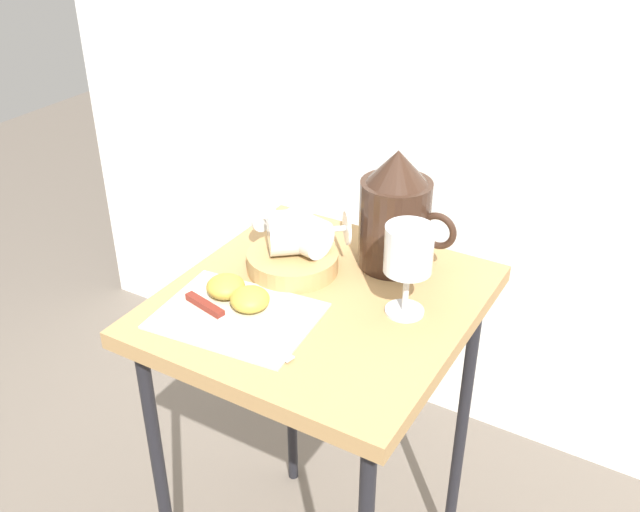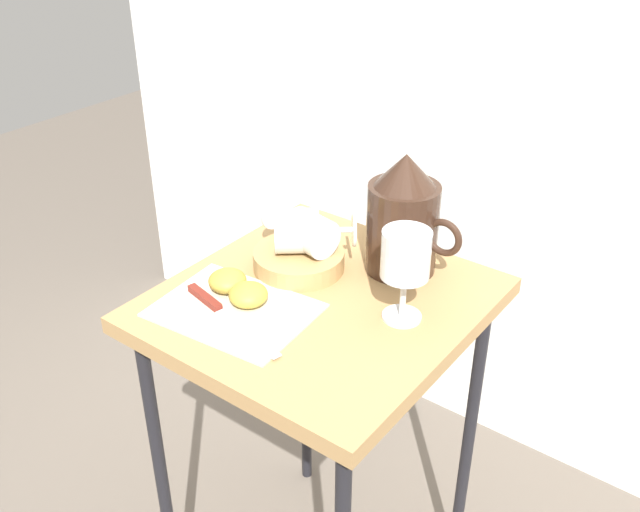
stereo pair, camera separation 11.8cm
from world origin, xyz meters
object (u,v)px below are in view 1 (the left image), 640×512
(wine_glass_tipped_far, at_px, (302,233))
(wine_glass_upright, at_px, (408,254))
(table, at_px, (320,335))
(wine_glass_tipped_near, at_px, (293,232))
(basket_tray, at_px, (293,261))
(knife, at_px, (221,316))
(pitcher, at_px, (395,220))
(apple_half_right, at_px, (250,299))
(apple_half_left, at_px, (226,286))

(wine_glass_tipped_far, bearing_deg, wine_glass_upright, -9.55)
(table, relative_size, wine_glass_tipped_near, 4.83)
(basket_tray, relative_size, knife, 0.68)
(wine_glass_upright, xyz_separation_m, wine_glass_tipped_far, (-0.22, 0.04, -0.04))
(table, relative_size, wine_glass_upright, 4.72)
(pitcher, height_order, knife, pitcher)
(apple_half_right, bearing_deg, knife, -117.11)
(wine_glass_upright, height_order, apple_half_right, wine_glass_upright)
(wine_glass_tipped_far, bearing_deg, basket_tray, -124.97)
(apple_half_left, relative_size, knife, 0.27)
(wine_glass_upright, height_order, wine_glass_tipped_near, wine_glass_upright)
(wine_glass_tipped_far, height_order, knife, wine_glass_tipped_far)
(wine_glass_tipped_far, bearing_deg, wine_glass_tipped_near, -132.19)
(wine_glass_upright, bearing_deg, table, -167.46)
(basket_tray, relative_size, wine_glass_upright, 1.04)
(basket_tray, height_order, knife, basket_tray)
(table, distance_m, apple_half_left, 0.19)
(wine_glass_tipped_near, distance_m, wine_glass_tipped_far, 0.02)
(basket_tray, distance_m, apple_half_left, 0.14)
(apple_half_right, bearing_deg, wine_glass_tipped_near, 93.29)
(basket_tray, xyz_separation_m, wine_glass_upright, (0.23, -0.02, 0.09))
(wine_glass_upright, bearing_deg, apple_half_left, -158.07)
(table, distance_m, basket_tray, 0.14)
(wine_glass_tipped_far, bearing_deg, apple_half_right, -91.08)
(table, relative_size, knife, 3.09)
(pitcher, bearing_deg, apple_half_right, -118.34)
(wine_glass_tipped_near, relative_size, apple_half_left, 2.37)
(knife, bearing_deg, pitcher, 61.85)
(basket_tray, distance_m, wine_glass_tipped_far, 0.06)
(apple_half_left, bearing_deg, wine_glass_tipped_near, 70.23)
(knife, bearing_deg, wine_glass_tipped_far, 82.59)
(pitcher, bearing_deg, basket_tray, -142.72)
(wine_glass_upright, bearing_deg, knife, -145.26)
(pitcher, height_order, wine_glass_upright, pitcher)
(table, xyz_separation_m, wine_glass_upright, (0.14, 0.03, 0.19))
(wine_glass_upright, distance_m, apple_half_left, 0.31)
(pitcher, xyz_separation_m, wine_glass_tipped_far, (-0.13, -0.09, -0.02))
(basket_tray, xyz_separation_m, wine_glass_tipped_near, (-0.00, 0.00, 0.06))
(wine_glass_tipped_far, bearing_deg, apple_half_left, -112.10)
(table, distance_m, wine_glass_tipped_near, 0.19)
(wine_glass_tipped_near, bearing_deg, apple_half_left, -109.77)
(pitcher, distance_m, wine_glass_tipped_far, 0.16)
(wine_glass_tipped_near, bearing_deg, basket_tray, -82.08)
(wine_glass_tipped_near, xyz_separation_m, apple_half_right, (0.01, -0.15, -0.05))
(basket_tray, bearing_deg, wine_glass_tipped_far, 55.03)
(wine_glass_tipped_far, bearing_deg, knife, -97.41)
(apple_half_right, xyz_separation_m, knife, (-0.02, -0.05, -0.01))
(apple_half_right, bearing_deg, pitcher, 61.66)
(basket_tray, distance_m, wine_glass_upright, 0.25)
(wine_glass_upright, relative_size, wine_glass_tipped_near, 1.02)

